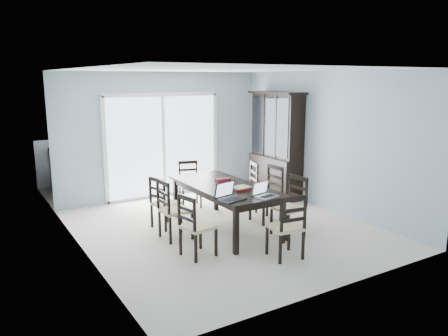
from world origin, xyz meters
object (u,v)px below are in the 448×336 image
(chair_end_near, at_px, (289,220))
(chair_end_far, at_px, (189,179))
(chair_right_far, at_px, (249,181))
(laptop_silver, at_px, (267,194))
(chair_right_mid, at_px, (270,187))
(dining_table, at_px, (225,190))
(china_hutch, at_px, (276,146))
(chair_left_mid, at_px, (170,203))
(laptop_dark, at_px, (232,196))
(hot_tub, at_px, (104,169))
(chair_left_near, at_px, (193,219))
(chair_left_far, at_px, (162,197))
(game_box, at_px, (223,180))
(chair_right_near, at_px, (293,199))
(cell_phone, at_px, (255,196))

(chair_end_near, relative_size, chair_end_far, 1.05)
(chair_right_far, xyz_separation_m, laptop_silver, (-0.77, -1.59, 0.23))
(chair_right_mid, bearing_deg, dining_table, 87.11)
(china_hutch, xyz_separation_m, chair_right_far, (-1.11, -0.61, -0.50))
(dining_table, bearing_deg, chair_left_mid, 178.69)
(laptop_dark, relative_size, laptop_silver, 1.17)
(china_hutch, xyz_separation_m, hot_tub, (-2.97, 2.42, -0.60))
(chair_left_near, bearing_deg, laptop_silver, 71.94)
(china_hutch, relative_size, laptop_silver, 6.23)
(chair_left_far, relative_size, chair_right_mid, 0.91)
(laptop_dark, xyz_separation_m, game_box, (0.48, 1.03, -0.03))
(chair_left_far, distance_m, chair_right_near, 2.14)
(chair_right_far, bearing_deg, cell_phone, 164.22)
(china_hutch, relative_size, chair_left_mid, 1.98)
(chair_end_near, bearing_deg, china_hutch, 62.77)
(chair_left_mid, height_order, chair_end_far, chair_left_mid)
(chair_right_mid, bearing_deg, cell_phone, 129.84)
(chair_end_near, relative_size, cell_phone, 10.92)
(china_hutch, xyz_separation_m, laptop_dark, (-2.40, -2.07, -0.26))
(chair_end_far, bearing_deg, china_hutch, -173.49)
(chair_left_mid, bearing_deg, laptop_silver, 47.11)
(chair_end_far, bearing_deg, dining_table, 100.63)
(chair_left_far, xyz_separation_m, game_box, (0.97, -0.35, 0.24))
(chair_right_mid, relative_size, hot_tub, 0.54)
(chair_left_far, xyz_separation_m, laptop_silver, (1.02, -1.51, 0.26))
(chair_left_far, bearing_deg, chair_left_near, -22.92)
(chair_end_near, distance_m, laptop_silver, 0.63)
(chair_right_far, bearing_deg, china_hutch, -45.43)
(cell_phone, bearing_deg, chair_end_near, -77.10)
(chair_right_far, height_order, hot_tub, chair_right_far)
(chair_left_far, bearing_deg, dining_table, 39.37)
(chair_left_mid, height_order, laptop_dark, chair_left_mid)
(china_hutch, height_order, chair_right_mid, china_hutch)
(china_hutch, xyz_separation_m, chair_left_near, (-3.01, -2.03, -0.51))
(chair_left_mid, bearing_deg, chair_right_far, 105.95)
(chair_end_far, relative_size, cell_phone, 10.36)
(dining_table, height_order, game_box, game_box)
(chair_end_far, relative_size, game_box, 4.10)
(chair_left_near, xyz_separation_m, cell_phone, (1.02, -0.04, 0.20))
(game_box, xyz_separation_m, hot_tub, (-1.04, 3.46, -0.30))
(chair_end_near, bearing_deg, cell_phone, 103.43)
(chair_right_mid, distance_m, chair_end_far, 1.75)
(china_hutch, height_order, cell_phone, china_hutch)
(chair_left_mid, xyz_separation_m, chair_right_far, (1.89, 0.62, -0.02))
(china_hutch, relative_size, cell_phone, 22.38)
(chair_left_far, bearing_deg, chair_right_mid, 54.28)
(chair_left_near, bearing_deg, chair_left_far, 165.38)
(chair_right_mid, xyz_separation_m, hot_tub, (-1.87, 3.69, -0.12))
(china_hutch, relative_size, laptop_dark, 5.33)
(china_hutch, bearing_deg, chair_end_near, -124.67)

